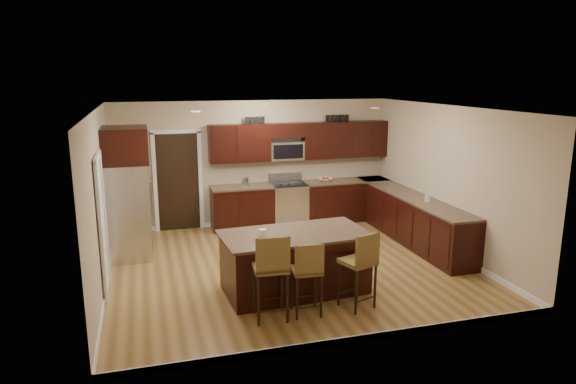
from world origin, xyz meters
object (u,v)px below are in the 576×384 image
object	(u,v)px
range	(288,203)
refrigerator	(128,192)
stool_left	(271,268)
island	(295,264)
stool_mid	(307,270)
stool_right	(361,262)

from	to	relation	value
range	refrigerator	size ratio (longest dim) A/B	0.47
range	stool_left	distance (m)	4.57
island	refrigerator	xyz separation A→B (m)	(-2.41, 2.26, 0.78)
stool_left	stool_mid	size ratio (longest dim) A/B	1.15
stool_mid	stool_right	xyz separation A→B (m)	(0.78, -0.00, 0.04)
island	refrigerator	bearing A→B (deg)	132.87
stool_mid	refrigerator	distance (m)	3.92
range	stool_right	xyz separation A→B (m)	(-0.19, -4.31, 0.23)
range	island	world-z (taller)	range
island	stool_left	distance (m)	1.08
range	refrigerator	world-z (taller)	refrigerator
stool_left	stool_right	size ratio (longest dim) A/B	1.07
refrigerator	range	bearing A→B (deg)	20.09
range	refrigerator	distance (m)	3.59
range	stool_mid	size ratio (longest dim) A/B	1.06
island	refrigerator	world-z (taller)	refrigerator
stool_right	island	bearing A→B (deg)	110.60
island	refrigerator	size ratio (longest dim) A/B	0.96
refrigerator	stool_left	bearing A→B (deg)	-59.57
island	stool_mid	bearing A→B (deg)	-99.14
range	stool_left	xyz separation A→B (m)	(-1.47, -4.32, 0.28)
range	refrigerator	xyz separation A→B (m)	(-3.30, -1.21, 0.74)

